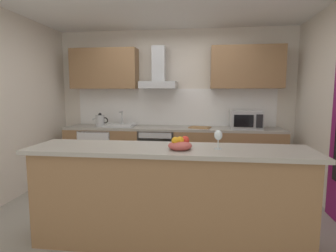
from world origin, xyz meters
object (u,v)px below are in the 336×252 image
object	(u,v)px
microwave	(246,120)
range_hood	(159,75)
wine_glass	(218,136)
fruit_bowl	(180,145)
sink	(120,125)
kettle	(100,121)
oven	(158,152)
refrigerator	(100,153)
chopping_board	(200,127)

from	to	relation	value
microwave	range_hood	world-z (taller)	range_hood
wine_glass	fruit_bowl	bearing A→B (deg)	-169.26
sink	wine_glass	world-z (taller)	sink
kettle	wine_glass	distance (m)	2.79
oven	fruit_bowl	size ratio (longest dim) A/B	3.64
refrigerator	sink	world-z (taller)	sink
oven	wine_glass	world-z (taller)	wine_glass
oven	microwave	distance (m)	1.58
refrigerator	microwave	distance (m)	2.60
refrigerator	fruit_bowl	world-z (taller)	fruit_bowl
kettle	fruit_bowl	distance (m)	2.62
oven	kettle	size ratio (longest dim) A/B	2.77
kettle	range_hood	size ratio (longest dim) A/B	0.40
range_hood	oven	bearing A→B (deg)	-90.00
oven	range_hood	bearing A→B (deg)	90.00
refrigerator	wine_glass	xyz separation A→B (m)	(1.97, -2.05, 0.67)
microwave	range_hood	distance (m)	1.65
refrigerator	wine_glass	size ratio (longest dim) A/B	4.78
range_hood	chopping_board	xyz separation A→B (m)	(0.72, -0.15, -0.88)
microwave	chopping_board	size ratio (longest dim) A/B	1.47
fruit_bowl	kettle	bearing A→B (deg)	127.09
refrigerator	kettle	xyz separation A→B (m)	(0.04, -0.03, 0.58)
refrigerator	oven	bearing A→B (deg)	0.15
refrigerator	wine_glass	bearing A→B (deg)	-46.19
fruit_bowl	oven	bearing A→B (deg)	104.83
kettle	range_hood	xyz separation A→B (m)	(1.02, 0.16, 0.78)
kettle	fruit_bowl	bearing A→B (deg)	-52.91
refrigerator	microwave	size ratio (longest dim) A/B	1.70
wine_glass	kettle	bearing A→B (deg)	133.64
oven	sink	xyz separation A→B (m)	(-0.67, 0.01, 0.47)
refrigerator	kettle	distance (m)	0.58
chopping_board	kettle	bearing A→B (deg)	-179.67
fruit_bowl	wine_glass	bearing A→B (deg)	10.74
kettle	wine_glass	size ratio (longest dim) A/B	1.62
sink	chopping_board	world-z (taller)	sink
microwave	wine_glass	distance (m)	2.10
microwave	fruit_bowl	xyz separation A→B (m)	(-0.90, -2.09, -0.03)
microwave	chopping_board	world-z (taller)	microwave
refrigerator	fruit_bowl	xyz separation A→B (m)	(1.62, -2.12, 0.59)
kettle	wine_glass	xyz separation A→B (m)	(1.93, -2.02, 0.09)
refrigerator	microwave	bearing A→B (deg)	-0.57
range_hood	chopping_board	size ratio (longest dim) A/B	2.12
wine_glass	fruit_bowl	size ratio (longest dim) A/B	0.81
refrigerator	range_hood	world-z (taller)	range_hood
chopping_board	sink	bearing A→B (deg)	178.57
range_hood	fruit_bowl	distance (m)	2.44
fruit_bowl	microwave	bearing A→B (deg)	66.66
refrigerator	kettle	size ratio (longest dim) A/B	2.94
range_hood	fruit_bowl	world-z (taller)	range_hood
refrigerator	range_hood	distance (m)	1.73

